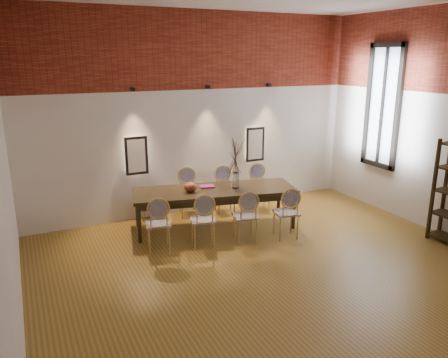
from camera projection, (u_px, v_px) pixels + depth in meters
name	position (u px, v px, depth m)	size (l,w,h in m)	color
floor	(292.00, 284.00, 6.25)	(7.00, 7.00, 0.02)	olive
wall_back	(196.00, 115.00, 8.79)	(7.00, 0.10, 4.00)	silver
brick_band_back	(197.00, 50.00, 8.39)	(7.00, 0.02, 1.50)	maroon
niche_left	(136.00, 155.00, 8.35)	(0.36, 0.06, 0.66)	#FFEAC6
niche_right	(254.00, 144.00, 9.43)	(0.36, 0.06, 0.66)	#FFEAC6
spot_fixture_left	(133.00, 89.00, 7.99)	(0.08, 0.08, 0.10)	black
spot_fixture_mid	(208.00, 87.00, 8.61)	(0.08, 0.08, 0.10)	black
spot_fixture_right	(269.00, 85.00, 9.19)	(0.08, 0.08, 0.10)	black
window_glass	(383.00, 107.00, 8.84)	(0.02, 0.78, 2.38)	silver
window_frame	(383.00, 107.00, 8.83)	(0.08, 0.90, 2.50)	black
window_mullion	(383.00, 107.00, 8.83)	(0.06, 0.06, 2.40)	black
dining_table	(215.00, 208.00, 8.20)	(3.00, 0.97, 0.75)	black
chair_near_a	(158.00, 223.00, 7.21)	(0.44, 0.44, 0.94)	tan
chair_near_b	(203.00, 219.00, 7.38)	(0.44, 0.44, 0.94)	tan
chair_near_c	(245.00, 216.00, 7.55)	(0.44, 0.44, 0.94)	tan
chair_near_d	(286.00, 212.00, 7.71)	(0.44, 0.44, 0.94)	tan
chair_far_a	(151.00, 196.00, 8.64)	(0.44, 0.44, 0.94)	tan
chair_far_b	(189.00, 193.00, 8.81)	(0.44, 0.44, 0.94)	tan
chair_far_c	(225.00, 190.00, 8.98)	(0.44, 0.44, 0.94)	tan
chair_far_d	(260.00, 188.00, 9.14)	(0.44, 0.44, 0.94)	tan
vase	(235.00, 180.00, 8.15)	(0.14, 0.14, 0.30)	silver
dried_branches	(236.00, 157.00, 8.03)	(0.50, 0.50, 0.70)	#4B362B
bowl	(190.00, 187.00, 7.93)	(0.24, 0.24, 0.18)	maroon
book	(207.00, 187.00, 8.22)	(0.26, 0.18, 0.03)	#8F2266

